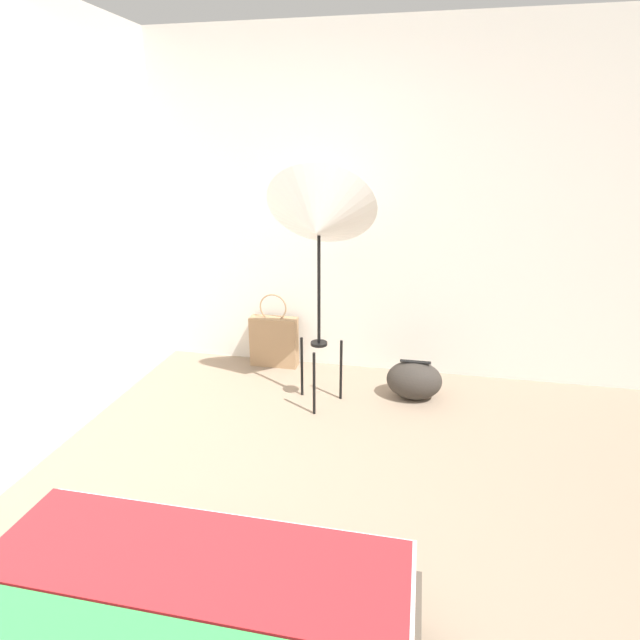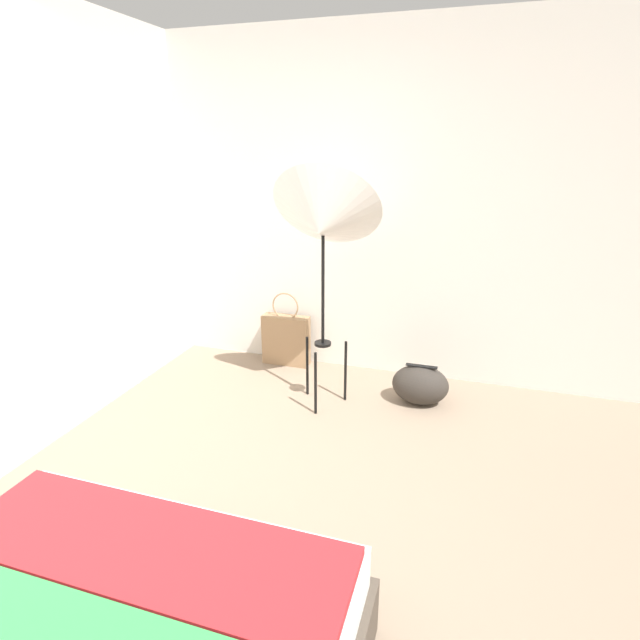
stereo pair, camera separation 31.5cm
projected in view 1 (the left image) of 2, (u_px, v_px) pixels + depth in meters
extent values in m
plane|color=gray|center=(167.00, 610.00, 2.01)|extent=(14.00, 14.00, 0.00)
cube|color=silver|center=(304.00, 208.00, 3.89)|extent=(8.00, 0.05, 2.60)
cube|color=silver|center=(23.00, 236.00, 2.73)|extent=(0.05, 8.00, 2.60)
cube|color=red|center=(196.00, 561.00, 1.68)|extent=(1.43, 0.43, 0.04)
cylinder|color=black|center=(314.00, 384.00, 3.40)|extent=(0.02, 0.02, 0.46)
cylinder|color=black|center=(302.00, 367.00, 3.66)|extent=(0.02, 0.02, 0.46)
cylinder|color=black|center=(341.00, 370.00, 3.61)|extent=(0.02, 0.02, 0.46)
cylinder|color=black|center=(319.00, 344.00, 3.48)|extent=(0.12, 0.12, 0.02)
cylinder|color=black|center=(319.00, 284.00, 3.34)|extent=(0.02, 0.02, 0.86)
cone|color=white|center=(319.00, 220.00, 3.20)|extent=(0.73, 0.65, 0.71)
cube|color=#9E7A56|center=(274.00, 342.00, 4.18)|extent=(0.40, 0.13, 0.42)
torus|color=#9E7A56|center=(273.00, 307.00, 4.08)|extent=(0.23, 0.01, 0.23)
ellipsoid|color=#332D28|center=(414.00, 380.00, 3.65)|extent=(0.40, 0.29, 0.29)
cube|color=black|center=(415.00, 362.00, 3.60)|extent=(0.22, 0.04, 0.01)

